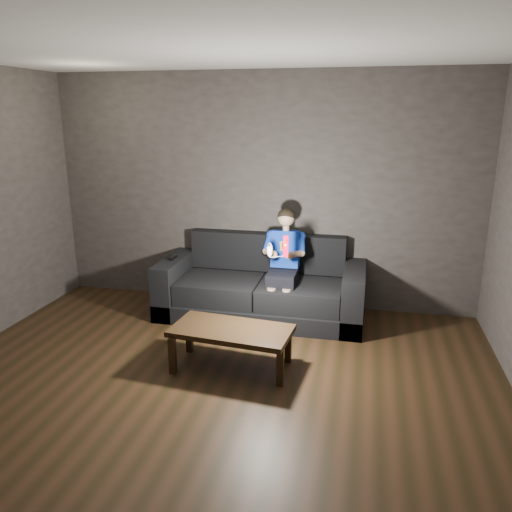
# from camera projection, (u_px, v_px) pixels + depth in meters

# --- Properties ---
(floor) EXTENTS (5.00, 5.00, 0.00)m
(floor) POSITION_uv_depth(u_px,v_px,m) (193.00, 416.00, 3.82)
(floor) COLOR black
(floor) RESTS_ON ground
(back_wall) EXTENTS (5.00, 0.04, 2.70)m
(back_wall) POSITION_uv_depth(u_px,v_px,m) (261.00, 192.00, 5.79)
(back_wall) COLOR #34302D
(back_wall) RESTS_ON ground
(ceiling) EXTENTS (5.00, 5.00, 0.02)m
(ceiling) POSITION_uv_depth(u_px,v_px,m) (178.00, 35.00, 3.08)
(ceiling) COLOR silver
(ceiling) RESTS_ON back_wall
(sofa) EXTENTS (2.28, 0.99, 0.88)m
(sofa) POSITION_uv_depth(u_px,v_px,m) (262.00, 290.00, 5.68)
(sofa) COLOR black
(sofa) RESTS_ON floor
(child) EXTENTS (0.46, 0.56, 1.13)m
(child) POSITION_uv_depth(u_px,v_px,m) (284.00, 255.00, 5.44)
(child) COLOR black
(child) RESTS_ON sofa
(wii_remote_red) EXTENTS (0.06, 0.09, 0.22)m
(wii_remote_red) POSITION_uv_depth(u_px,v_px,m) (286.00, 246.00, 4.95)
(wii_remote_red) COLOR red
(wii_remote_red) RESTS_ON child
(nunchuk_white) EXTENTS (0.08, 0.10, 0.15)m
(nunchuk_white) POSITION_uv_depth(u_px,v_px,m) (270.00, 250.00, 5.01)
(nunchuk_white) COLOR silver
(nunchuk_white) RESTS_ON child
(wii_remote_black) EXTENTS (0.04, 0.16, 0.03)m
(wii_remote_black) POSITION_uv_depth(u_px,v_px,m) (173.00, 257.00, 5.72)
(wii_remote_black) COLOR black
(wii_remote_black) RESTS_ON sofa
(coffee_table) EXTENTS (1.11, 0.63, 0.39)m
(coffee_table) POSITION_uv_depth(u_px,v_px,m) (231.00, 333.00, 4.46)
(coffee_table) COLOR black
(coffee_table) RESTS_ON floor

